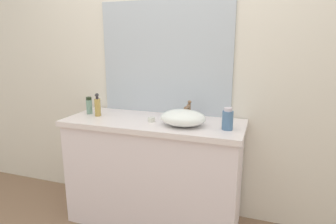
{
  "coord_description": "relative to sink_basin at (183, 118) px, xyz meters",
  "views": [
    {
      "loc": [
        0.69,
        -1.54,
        1.43
      ],
      "look_at": [
        0.02,
        0.4,
        0.93
      ],
      "focal_mm": 30.73,
      "sensor_mm": 36.0,
      "label": 1
    }
  ],
  "objects": [
    {
      "name": "bathroom_wall_rear",
      "position": [
        -0.15,
        0.37,
        0.39
      ],
      "size": [
        6.0,
        0.06,
        2.6
      ],
      "primitive_type": "cube",
      "color": "silver",
      "rests_on": "ground"
    },
    {
      "name": "vanity_counter",
      "position": [
        -0.25,
        0.06,
        -0.48
      ],
      "size": [
        1.37,
        0.53,
        0.85
      ],
      "color": "white",
      "rests_on": "ground"
    },
    {
      "name": "wall_mirror_panel",
      "position": [
        -0.25,
        0.33,
        0.4
      ],
      "size": [
        1.1,
        0.01,
        0.9
      ],
      "primitive_type": "cube",
      "color": "#B2BCC6",
      "rests_on": "vanity_counter"
    },
    {
      "name": "sink_basin",
      "position": [
        0.0,
        0.0,
        0.0
      ],
      "size": [
        0.33,
        0.27,
        0.11
      ],
      "primitive_type": "ellipsoid",
      "color": "white",
      "rests_on": "vanity_counter"
    },
    {
      "name": "faucet",
      "position": [
        0.0,
        0.15,
        0.03
      ],
      "size": [
        0.03,
        0.13,
        0.15
      ],
      "color": "brown",
      "rests_on": "vanity_counter"
    },
    {
      "name": "soap_dispenser",
      "position": [
        -0.73,
        0.05,
        0.02
      ],
      "size": [
        0.05,
        0.05,
        0.19
      ],
      "color": "#B09045",
      "rests_on": "vanity_counter"
    },
    {
      "name": "lotion_bottle",
      "position": [
        0.31,
        0.0,
        0.01
      ],
      "size": [
        0.07,
        0.07,
        0.15
      ],
      "color": "#4A6F95",
      "rests_on": "vanity_counter"
    },
    {
      "name": "perfume_bottle",
      "position": [
        -0.84,
        0.09,
        0.01
      ],
      "size": [
        0.05,
        0.05,
        0.14
      ],
      "color": "gray",
      "rests_on": "vanity_counter"
    },
    {
      "name": "candle_jar",
      "position": [
        -0.25,
        0.02,
        -0.04
      ],
      "size": [
        0.05,
        0.05,
        0.03
      ],
      "primitive_type": "cylinder",
      "color": "silver",
      "rests_on": "vanity_counter"
    }
  ]
}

